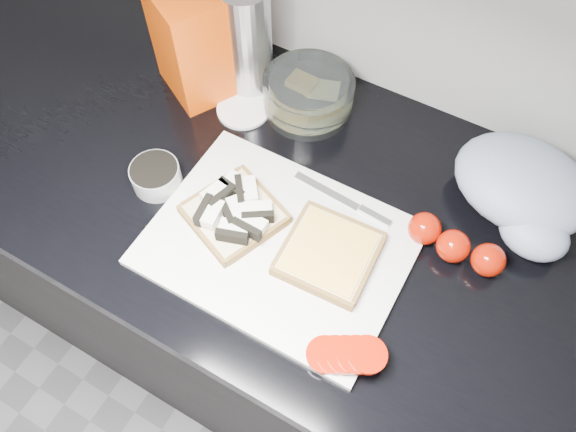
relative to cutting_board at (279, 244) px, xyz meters
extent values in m
cube|color=black|center=(-0.05, 0.10, -0.48)|extent=(3.50, 0.60, 0.86)
cube|color=black|center=(-0.05, 0.10, -0.03)|extent=(3.50, 0.64, 0.04)
cube|color=white|center=(0.00, 0.00, 0.00)|extent=(0.40, 0.30, 0.01)
cube|color=#F6E6AD|center=(-0.09, 0.01, 0.01)|extent=(0.17, 0.17, 0.02)
cube|color=white|center=(-0.10, 0.05, 0.03)|extent=(0.05, 0.03, 0.02)
cube|color=black|center=(-0.10, 0.05, 0.03)|extent=(0.05, 0.02, 0.02)
cube|color=white|center=(-0.08, 0.05, 0.04)|extent=(0.05, 0.05, 0.02)
cube|color=black|center=(-0.08, 0.05, 0.04)|extent=(0.04, 0.05, 0.02)
cube|color=white|center=(-0.05, 0.02, 0.03)|extent=(0.05, 0.05, 0.02)
cube|color=black|center=(-0.05, 0.02, 0.03)|extent=(0.05, 0.04, 0.02)
cube|color=white|center=(-0.12, 0.01, 0.04)|extent=(0.04, 0.05, 0.02)
cube|color=black|center=(-0.12, 0.01, 0.04)|extent=(0.03, 0.05, 0.02)
cube|color=white|center=(-0.08, 0.00, 0.03)|extent=(0.05, 0.05, 0.02)
cube|color=black|center=(-0.08, 0.00, 0.03)|extent=(0.05, 0.04, 0.02)
cube|color=white|center=(-0.06, -0.03, 0.03)|extent=(0.05, 0.04, 0.02)
cube|color=black|center=(-0.06, -0.03, 0.03)|extent=(0.05, 0.03, 0.02)
cube|color=white|center=(-0.11, -0.02, 0.04)|extent=(0.03, 0.05, 0.02)
cube|color=black|center=(-0.11, -0.02, 0.04)|extent=(0.02, 0.05, 0.02)
cube|color=white|center=(-0.04, 0.00, 0.04)|extent=(0.05, 0.03, 0.02)
cube|color=black|center=(-0.04, 0.00, 0.04)|extent=(0.05, 0.01, 0.02)
cube|color=#F6E6AD|center=(0.08, 0.02, 0.02)|extent=(0.14, 0.14, 0.02)
cube|color=#FBC34A|center=(0.08, 0.02, 0.03)|extent=(0.13, 0.13, 0.00)
cylinder|color=#A61503|center=(0.15, -0.12, 0.01)|extent=(0.07, 0.07, 0.01)
cylinder|color=#A61503|center=(0.16, -0.12, 0.01)|extent=(0.06, 0.06, 0.01)
cylinder|color=#A61503|center=(0.17, -0.11, 0.02)|extent=(0.06, 0.06, 0.01)
cylinder|color=#A61503|center=(0.19, -0.11, 0.02)|extent=(0.07, 0.07, 0.01)
cylinder|color=#A61503|center=(0.20, -0.10, 0.03)|extent=(0.07, 0.07, 0.01)
cube|color=silver|center=(0.02, 0.12, 0.01)|extent=(0.12, 0.02, 0.00)
cube|color=silver|center=(0.11, 0.12, 0.01)|extent=(0.06, 0.02, 0.01)
cylinder|color=gray|center=(-0.24, 0.00, 0.01)|extent=(0.08, 0.08, 0.04)
cylinder|color=black|center=(-0.24, 0.00, 0.03)|extent=(0.08, 0.08, 0.01)
cylinder|color=white|center=(-0.20, 0.22, 0.00)|extent=(0.12, 0.12, 0.01)
cylinder|color=silver|center=(-0.10, 0.28, 0.03)|extent=(0.17, 0.17, 0.07)
cube|color=#FBC34A|center=(-0.11, 0.28, 0.02)|extent=(0.05, 0.04, 0.04)
cube|color=#D7D280|center=(-0.07, 0.29, 0.01)|extent=(0.07, 0.06, 0.01)
cube|color=red|center=(-0.31, 0.24, 0.10)|extent=(0.18, 0.17, 0.21)
cylinder|color=#B4B5B9|center=(-0.23, 0.28, 0.10)|extent=(0.09, 0.09, 0.21)
ellipsoid|color=#93A1B5|center=(0.30, 0.27, 0.04)|extent=(0.25, 0.21, 0.10)
ellipsoid|color=#93A1B5|center=(0.34, 0.20, 0.03)|extent=(0.12, 0.10, 0.07)
sphere|color=#A61503|center=(0.24, 0.12, 0.02)|extent=(0.05, 0.05, 0.05)
sphere|color=#A61503|center=(0.30, 0.12, 0.02)|extent=(0.05, 0.05, 0.05)
sphere|color=#A61503|center=(0.19, 0.13, 0.02)|extent=(0.05, 0.05, 0.05)
camera|label=1|loc=(0.22, -0.36, 0.78)|focal=35.00mm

